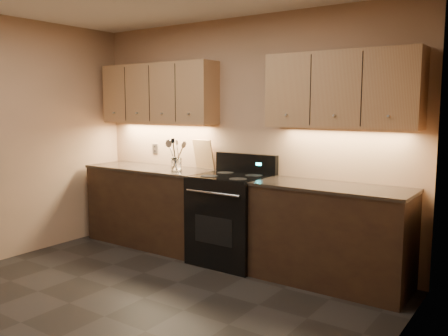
# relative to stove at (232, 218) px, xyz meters

# --- Properties ---
(floor) EXTENTS (4.00, 4.00, 0.00)m
(floor) POSITION_rel_stove_xyz_m (-0.08, -1.68, -0.48)
(floor) COLOR black
(floor) RESTS_ON ground
(wall_back) EXTENTS (4.00, 0.04, 2.60)m
(wall_back) POSITION_rel_stove_xyz_m (-0.08, 0.32, 0.82)
(wall_back) COLOR tan
(wall_back) RESTS_ON ground
(wall_right) EXTENTS (0.04, 4.00, 2.60)m
(wall_right) POSITION_rel_stove_xyz_m (1.92, -1.68, 0.82)
(wall_right) COLOR tan
(wall_right) RESTS_ON ground
(counter_left) EXTENTS (1.62, 0.62, 0.93)m
(counter_left) POSITION_rel_stove_xyz_m (-1.18, 0.02, -0.01)
(counter_left) COLOR black
(counter_left) RESTS_ON ground
(counter_right) EXTENTS (1.46, 0.62, 0.93)m
(counter_right) POSITION_rel_stove_xyz_m (1.10, 0.02, -0.01)
(counter_right) COLOR black
(counter_right) RESTS_ON ground
(stove) EXTENTS (0.76, 0.68, 1.14)m
(stove) POSITION_rel_stove_xyz_m (0.00, 0.00, 0.00)
(stove) COLOR black
(stove) RESTS_ON ground
(upper_cab_left) EXTENTS (1.60, 0.30, 0.70)m
(upper_cab_left) POSITION_rel_stove_xyz_m (-1.18, 0.17, 1.32)
(upper_cab_left) COLOR tan
(upper_cab_left) RESTS_ON wall_back
(upper_cab_right) EXTENTS (1.44, 0.30, 0.70)m
(upper_cab_right) POSITION_rel_stove_xyz_m (1.10, 0.17, 1.32)
(upper_cab_right) COLOR tan
(upper_cab_right) RESTS_ON wall_back
(outlet_plate) EXTENTS (0.08, 0.01, 0.12)m
(outlet_plate) POSITION_rel_stove_xyz_m (-1.38, 0.31, 0.64)
(outlet_plate) COLOR #B2B5BA
(outlet_plate) RESTS_ON wall_back
(utensil_crock) EXTENTS (0.12, 0.12, 0.15)m
(utensil_crock) POSITION_rel_stove_xyz_m (-0.73, -0.04, 0.52)
(utensil_crock) COLOR white
(utensil_crock) RESTS_ON counter_left
(cutting_board) EXTENTS (0.28, 0.11, 0.34)m
(cutting_board) POSITION_rel_stove_xyz_m (-0.58, 0.27, 0.62)
(cutting_board) COLOR tan
(cutting_board) RESTS_ON counter_left
(wooden_spoon) EXTENTS (0.19, 0.11, 0.34)m
(wooden_spoon) POSITION_rel_stove_xyz_m (-0.77, -0.05, 0.64)
(wooden_spoon) COLOR tan
(wooden_spoon) RESTS_ON utensil_crock
(black_turner) EXTENTS (0.16, 0.11, 0.38)m
(black_turner) POSITION_rel_stove_xyz_m (-0.72, -0.05, 0.65)
(black_turner) COLOR black
(black_turner) RESTS_ON utensil_crock
(steel_spatula) EXTENTS (0.19, 0.15, 0.36)m
(steel_spatula) POSITION_rel_stove_xyz_m (-0.69, -0.02, 0.64)
(steel_spatula) COLOR silver
(steel_spatula) RESTS_ON utensil_crock
(steel_skimmer) EXTENTS (0.23, 0.10, 0.35)m
(steel_skimmer) POSITION_rel_stove_xyz_m (-0.70, -0.05, 0.64)
(steel_skimmer) COLOR silver
(steel_skimmer) RESTS_ON utensil_crock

